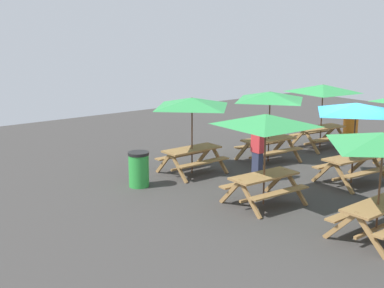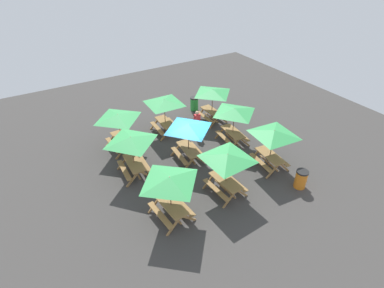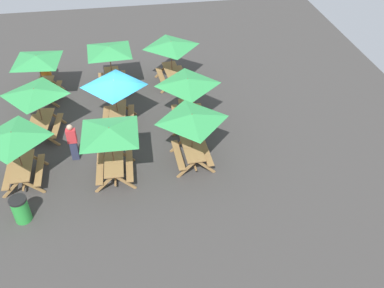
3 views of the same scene
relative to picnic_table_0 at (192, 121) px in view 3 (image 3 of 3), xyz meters
name	(u,v)px [view 3 (image 3 of 3)]	position (x,y,z in m)	size (l,w,h in m)	color
ground_plane	(113,127)	(-2.86, -3.06, -1.99)	(28.41, 28.41, 0.00)	#3D3A38
picnic_table_0	(192,121)	(0.00, 0.00, 0.00)	(2.08, 2.08, 2.34)	olive
picnic_table_1	(188,85)	(-2.55, 0.24, 0.00)	(2.10, 2.10, 2.34)	olive
picnic_table_2	(13,139)	(0.04, -6.34, 0.00)	(2.04, 2.04, 2.34)	olive
picnic_table_3	(171,47)	(-6.15, 0.00, 0.00)	(2.16, 2.16, 2.34)	olive
picnic_table_4	(114,87)	(-2.93, -2.78, 0.00)	(2.13, 2.13, 2.34)	olive
picnic_table_5	(109,52)	(-6.10, -2.94, 0.00)	(2.82, 2.82, 2.34)	olive
picnic_table_6	(110,135)	(0.33, -3.01, 0.00)	(2.83, 2.83, 2.34)	olive
picnic_table_7	(37,62)	(-5.68, -6.17, 0.00)	(2.82, 2.82, 2.34)	olive
picnic_table_8	(35,95)	(-2.78, -5.92, 0.00)	(2.18, 2.18, 2.34)	olive
trash_bin_green	(21,209)	(2.03, -6.18, -1.49)	(0.59, 0.59, 0.98)	green
trash_bin_orange	(45,70)	(-7.69, -6.35, -1.49)	(0.59, 0.59, 0.98)	orange
person_standing	(73,141)	(-0.94, -4.56, -1.10)	(0.23, 0.37, 1.67)	#2D334C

